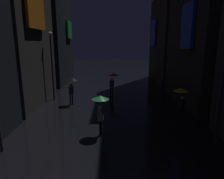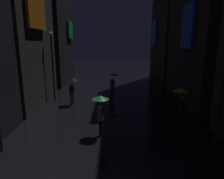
% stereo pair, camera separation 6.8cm
% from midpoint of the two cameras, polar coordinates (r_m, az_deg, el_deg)
% --- Properties ---
extents(building_left_far, '(4.25, 7.95, 18.67)m').
position_cam_midpoint_polar(building_left_far, '(26.46, -17.79, 22.41)').
color(building_left_far, black).
rests_on(building_left_far, ground).
extents(pedestrian_near_crossing_green, '(0.90, 0.90, 2.12)m').
position_cam_midpoint_polar(pedestrian_near_crossing_green, '(10.32, -3.24, -4.24)').
color(pedestrian_near_crossing_green, black).
rests_on(pedestrian_near_crossing_green, ground).
extents(pedestrian_foreground_right_yellow, '(0.90, 0.90, 2.12)m').
position_cam_midpoint_polar(pedestrian_foreground_right_yellow, '(12.73, 19.25, -1.64)').
color(pedestrian_foreground_right_yellow, black).
rests_on(pedestrian_foreground_right_yellow, ground).
extents(pedestrian_far_right_red, '(0.90, 0.90, 2.12)m').
position_cam_midpoint_polar(pedestrian_far_right_red, '(18.17, 0.44, 3.27)').
color(pedestrian_far_right_red, black).
rests_on(pedestrian_far_right_red, ground).
extents(pedestrian_midstreet_left_black, '(0.90, 0.90, 2.12)m').
position_cam_midpoint_polar(pedestrian_midstreet_left_black, '(15.94, -11.15, 1.66)').
color(pedestrian_midstreet_left_black, '#2D2D38').
rests_on(pedestrian_midstreet_left_black, ground).
extents(streetlamp_right_near, '(0.36, 0.36, 6.06)m').
position_cam_midpoint_polar(streetlamp_right_near, '(10.25, 29.63, 5.83)').
color(streetlamp_right_near, '#2D2D33').
rests_on(streetlamp_right_near, ground).
extents(streetlamp_left_far, '(0.36, 0.36, 5.68)m').
position_cam_midpoint_polar(streetlamp_left_far, '(17.51, -16.69, 8.53)').
color(streetlamp_left_far, '#2D2D33').
rests_on(streetlamp_left_far, ground).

